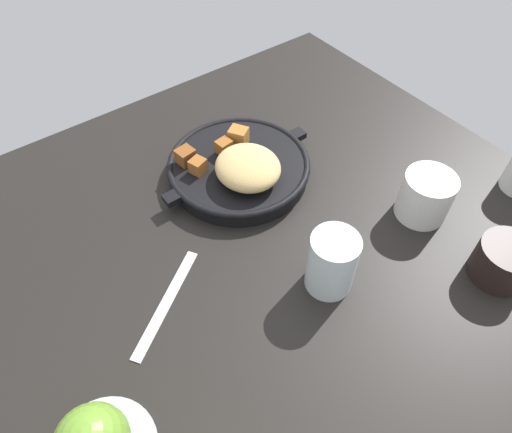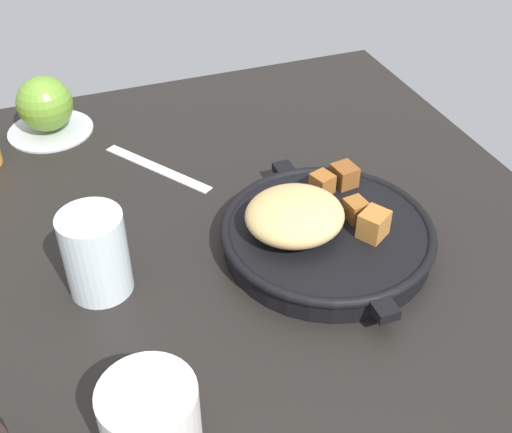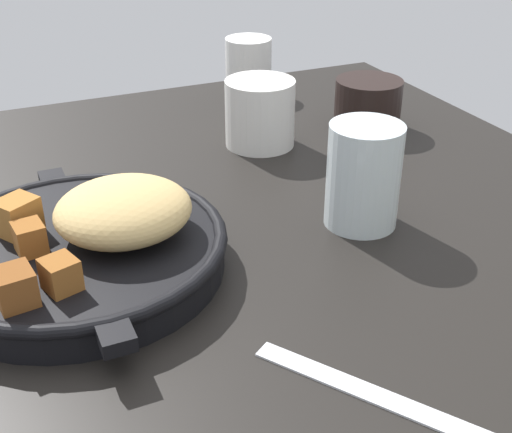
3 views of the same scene
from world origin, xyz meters
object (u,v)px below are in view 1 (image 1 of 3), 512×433
butter_knife (166,302)px  ceramic_mug_white (425,196)px  cast_iron_skillet (240,167)px  coffee_mug_dark (504,262)px  water_glass_tall (334,261)px

butter_knife → ceramic_mug_white: ceramic_mug_white is taller
cast_iron_skillet → coffee_mug_dark: size_ratio=3.49×
ceramic_mug_white → coffee_mug_dark: (0.29, 14.93, -0.88)cm
water_glass_tall → coffee_mug_dark: water_glass_tall is taller
cast_iron_skillet → butter_knife: size_ratio=1.59×
ceramic_mug_white → coffee_mug_dark: ceramic_mug_white is taller
cast_iron_skillet → ceramic_mug_white: ceramic_mug_white is taller
cast_iron_skillet → ceramic_mug_white: (-19.17, 24.72, 1.42)cm
butter_knife → water_glass_tall: bearing=118.0°
cast_iron_skillet → water_glass_tall: water_glass_tall is taller
butter_knife → coffee_mug_dark: (-42.13, 25.22, 2.93)cm
cast_iron_skillet → water_glass_tall: 25.82cm
butter_knife → water_glass_tall: water_glass_tall is taller
butter_knife → coffee_mug_dark: coffee_mug_dark is taller
water_glass_tall → coffee_mug_dark: (-20.84, 14.02, -1.87)cm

